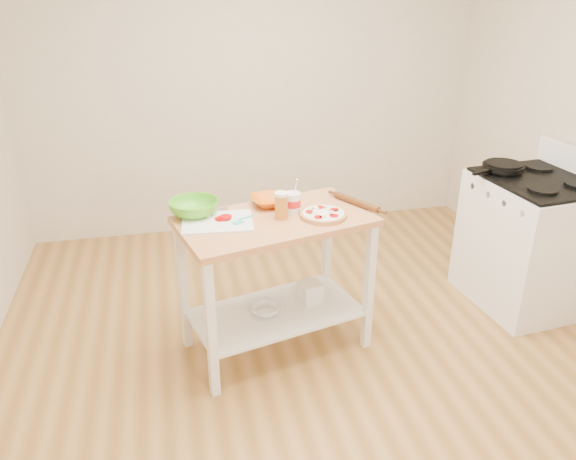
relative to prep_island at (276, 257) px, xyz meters
The scene contains 15 objects.
room_shell 0.79m from the prep_island, 56.19° to the right, with size 4.04×4.54×2.74m.
prep_island is the anchor object (origin of this frame).
gas_stove 1.87m from the prep_island, ahead, with size 0.75×0.85×1.11m.
skillet 1.76m from the prep_island, 12.07° to the left, with size 0.43×0.28×0.03m.
pizza 0.39m from the prep_island, ahead, with size 0.28×0.28×0.04m.
cutting_board 0.43m from the prep_island, behind, with size 0.43×0.34×0.04m.
spatula 0.33m from the prep_island, behind, with size 0.13×0.11×0.01m.
knife 0.52m from the prep_island, 162.14° to the left, with size 0.26×0.11×0.01m.
orange_bowl 0.35m from the prep_island, 87.37° to the left, with size 0.23×0.23×0.06m, color #CF5806.
green_bowl 0.57m from the prep_island, 161.98° to the left, with size 0.29×0.29×0.09m, color #51B522.
beer_pint 0.34m from the prep_island, 14.87° to the right, with size 0.08×0.08×0.16m.
yogurt_tub 0.34m from the prep_island, 30.05° to the left, with size 0.10×0.10×0.22m.
rolling_pin 0.60m from the prep_island, ahead, with size 0.04×0.04×0.35m, color #5B3214.
shelf_glass_bowl 0.36m from the prep_island, behind, with size 0.19×0.19×0.06m, color silver.
shelf_bin 0.41m from the prep_island, 17.62° to the left, with size 0.13×0.13×0.13m, color white.
Camera 1 is at (-0.79, -2.64, 2.21)m, focal length 35.00 mm.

